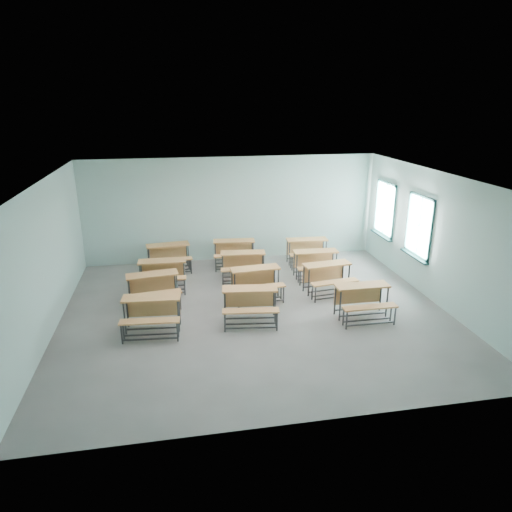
{
  "coord_description": "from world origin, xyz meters",
  "views": [
    {
      "loc": [
        -1.76,
        -9.69,
        4.82
      ],
      "look_at": [
        0.23,
        1.2,
        1.0
      ],
      "focal_mm": 32.0,
      "sensor_mm": 36.0,
      "label": 1
    }
  ],
  "objects_px": {
    "desk_unit_r3c2": "(308,248)",
    "desk_unit_r0c1": "(250,300)",
    "desk_unit_r1c2": "(328,274)",
    "desk_unit_r3c0": "(169,253)",
    "desk_unit_r1c0": "(153,285)",
    "desk_unit_r2c1": "(243,262)",
    "desk_unit_r0c2": "(363,297)",
    "desk_unit_r0c0": "(151,310)",
    "desk_unit_r2c2": "(316,261)",
    "desk_unit_r2c0": "(162,271)",
    "desk_unit_r3c1": "(234,249)",
    "desk_unit_r1c1": "(256,279)"
  },
  "relations": [
    {
      "from": "desk_unit_r0c0",
      "to": "desk_unit_r2c0",
      "type": "xyz_separation_m",
      "value": [
        0.2,
        2.36,
        0.0
      ]
    },
    {
      "from": "desk_unit_r2c0",
      "to": "desk_unit_r1c1",
      "type": "bearing_deg",
      "value": -21.21
    },
    {
      "from": "desk_unit_r0c0",
      "to": "desk_unit_r2c2",
      "type": "relative_size",
      "value": 1.03
    },
    {
      "from": "desk_unit_r0c0",
      "to": "desk_unit_r0c2",
      "type": "xyz_separation_m",
      "value": [
        4.76,
        -0.18,
        0.0
      ]
    },
    {
      "from": "desk_unit_r0c0",
      "to": "desk_unit_r3c2",
      "type": "height_order",
      "value": "same"
    },
    {
      "from": "desk_unit_r1c0",
      "to": "desk_unit_r3c1",
      "type": "relative_size",
      "value": 1.03
    },
    {
      "from": "desk_unit_r0c1",
      "to": "desk_unit_r2c0",
      "type": "height_order",
      "value": "same"
    },
    {
      "from": "desk_unit_r1c1",
      "to": "desk_unit_r1c2",
      "type": "bearing_deg",
      "value": -5.49
    },
    {
      "from": "desk_unit_r1c1",
      "to": "desk_unit_r3c0",
      "type": "xyz_separation_m",
      "value": [
        -2.18,
        2.42,
        0.0
      ]
    },
    {
      "from": "desk_unit_r3c0",
      "to": "desk_unit_r3c2",
      "type": "xyz_separation_m",
      "value": [
        4.17,
        -0.23,
        0.0
      ]
    },
    {
      "from": "desk_unit_r0c0",
      "to": "desk_unit_r2c0",
      "type": "bearing_deg",
      "value": 89.92
    },
    {
      "from": "desk_unit_r1c0",
      "to": "desk_unit_r2c2",
      "type": "xyz_separation_m",
      "value": [
        4.46,
        0.99,
        0.0
      ]
    },
    {
      "from": "desk_unit_r3c0",
      "to": "desk_unit_r1c0",
      "type": "bearing_deg",
      "value": -105.58
    },
    {
      "from": "desk_unit_r0c1",
      "to": "desk_unit_r2c0",
      "type": "distance_m",
      "value": 3.0
    },
    {
      "from": "desk_unit_r3c1",
      "to": "desk_unit_r3c2",
      "type": "height_order",
      "value": "same"
    },
    {
      "from": "desk_unit_r1c0",
      "to": "desk_unit_r1c2",
      "type": "distance_m",
      "value": 4.45
    },
    {
      "from": "desk_unit_r1c2",
      "to": "desk_unit_r2c2",
      "type": "xyz_separation_m",
      "value": [
        0.01,
        1.06,
        0.0
      ]
    },
    {
      "from": "desk_unit_r2c1",
      "to": "desk_unit_r2c2",
      "type": "bearing_deg",
      "value": -0.74
    },
    {
      "from": "desk_unit_r0c2",
      "to": "desk_unit_r3c0",
      "type": "height_order",
      "value": "same"
    },
    {
      "from": "desk_unit_r2c1",
      "to": "desk_unit_r0c1",
      "type": "bearing_deg",
      "value": -89.11
    },
    {
      "from": "desk_unit_r1c1",
      "to": "desk_unit_r2c2",
      "type": "relative_size",
      "value": 1.03
    },
    {
      "from": "desk_unit_r1c0",
      "to": "desk_unit_r2c0",
      "type": "relative_size",
      "value": 1.06
    },
    {
      "from": "desk_unit_r0c2",
      "to": "desk_unit_r2c0",
      "type": "height_order",
      "value": "same"
    },
    {
      "from": "desk_unit_r0c2",
      "to": "desk_unit_r1c2",
      "type": "relative_size",
      "value": 0.93
    },
    {
      "from": "desk_unit_r1c0",
      "to": "desk_unit_r3c1",
      "type": "height_order",
      "value": "same"
    },
    {
      "from": "desk_unit_r3c2",
      "to": "desk_unit_r0c1",
      "type": "bearing_deg",
      "value": -121.45
    },
    {
      "from": "desk_unit_r1c1",
      "to": "desk_unit_r3c0",
      "type": "distance_m",
      "value": 3.25
    },
    {
      "from": "desk_unit_r2c0",
      "to": "desk_unit_r3c0",
      "type": "bearing_deg",
      "value": 85.07
    },
    {
      "from": "desk_unit_r0c1",
      "to": "desk_unit_r2c1",
      "type": "relative_size",
      "value": 1.01
    },
    {
      "from": "desk_unit_r1c2",
      "to": "desk_unit_r2c1",
      "type": "bearing_deg",
      "value": 140.36
    },
    {
      "from": "desk_unit_r0c0",
      "to": "desk_unit_r1c1",
      "type": "relative_size",
      "value": 1.0
    },
    {
      "from": "desk_unit_r0c2",
      "to": "desk_unit_r0c0",
      "type": "bearing_deg",
      "value": 177.69
    },
    {
      "from": "desk_unit_r0c0",
      "to": "desk_unit_r2c0",
      "type": "height_order",
      "value": "same"
    },
    {
      "from": "desk_unit_r1c2",
      "to": "desk_unit_r2c0",
      "type": "height_order",
      "value": "same"
    },
    {
      "from": "desk_unit_r1c0",
      "to": "desk_unit_r3c2",
      "type": "bearing_deg",
      "value": 17.49
    },
    {
      "from": "desk_unit_r2c1",
      "to": "desk_unit_r3c1",
      "type": "distance_m",
      "value": 1.17
    },
    {
      "from": "desk_unit_r0c1",
      "to": "desk_unit_r2c1",
      "type": "xyz_separation_m",
      "value": [
        0.24,
        2.55,
        0.0
      ]
    },
    {
      "from": "desk_unit_r3c1",
      "to": "desk_unit_r1c0",
      "type": "bearing_deg",
      "value": -129.18
    },
    {
      "from": "desk_unit_r0c2",
      "to": "desk_unit_r1c2",
      "type": "bearing_deg",
      "value": 101.55
    },
    {
      "from": "desk_unit_r2c2",
      "to": "desk_unit_r1c2",
      "type": "bearing_deg",
      "value": -88.3
    },
    {
      "from": "desk_unit_r0c1",
      "to": "desk_unit_r1c2",
      "type": "xyz_separation_m",
      "value": [
        2.28,
        1.24,
        0.0
      ]
    },
    {
      "from": "desk_unit_r3c1",
      "to": "desk_unit_r0c2",
      "type": "bearing_deg",
      "value": -53.82
    },
    {
      "from": "desk_unit_r1c2",
      "to": "desk_unit_r2c0",
      "type": "distance_m",
      "value": 4.36
    },
    {
      "from": "desk_unit_r1c2",
      "to": "desk_unit_r3c2",
      "type": "relative_size",
      "value": 1.04
    },
    {
      "from": "desk_unit_r2c1",
      "to": "desk_unit_r3c2",
      "type": "xyz_separation_m",
      "value": [
        2.13,
        0.9,
        0.0
      ]
    },
    {
      "from": "desk_unit_r1c2",
      "to": "desk_unit_r3c1",
      "type": "xyz_separation_m",
      "value": [
        -2.12,
        2.48,
        0.0
      ]
    },
    {
      "from": "desk_unit_r0c1",
      "to": "desk_unit_r1c1",
      "type": "bearing_deg",
      "value": 80.58
    },
    {
      "from": "desk_unit_r0c2",
      "to": "desk_unit_r1c0",
      "type": "bearing_deg",
      "value": 161.39
    },
    {
      "from": "desk_unit_r2c0",
      "to": "desk_unit_r3c2",
      "type": "bearing_deg",
      "value": 17.24
    },
    {
      "from": "desk_unit_r1c0",
      "to": "desk_unit_r3c2",
      "type": "distance_m",
      "value": 5.03
    }
  ]
}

